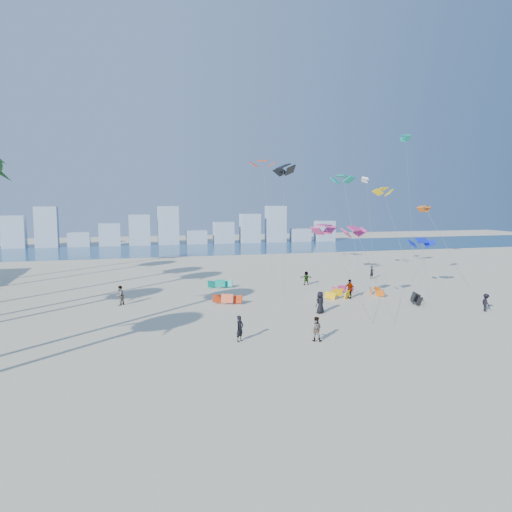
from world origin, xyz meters
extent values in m
plane|color=beige|center=(0.00, 0.00, 0.00)|extent=(220.00, 220.00, 0.00)
plane|color=navy|center=(0.00, 72.00, 0.01)|extent=(220.00, 220.00, 0.00)
imported|color=black|center=(-1.15, 5.19, 0.88)|extent=(0.77, 0.74, 1.77)
imported|color=gray|center=(3.80, 3.87, 0.84)|extent=(1.01, 0.93, 1.68)
imported|color=black|center=(7.32, 11.37, 0.93)|extent=(1.08, 0.95, 1.86)
imported|color=gray|center=(12.59, 16.53, 0.94)|extent=(0.79, 1.19, 1.87)
imported|color=black|center=(21.26, 8.20, 0.78)|extent=(0.76, 1.09, 1.55)
imported|color=gray|center=(11.36, 24.82, 0.78)|extent=(1.52, 0.78, 1.56)
imported|color=black|center=(20.75, 26.89, 0.78)|extent=(0.66, 0.55, 1.56)
imported|color=gray|center=(-8.93, 19.31, 0.90)|extent=(1.08, 1.10, 1.79)
cylinder|color=#595959|center=(8.68, 9.15, 3.72)|extent=(2.48, 4.06, 7.45)
cylinder|color=#595959|center=(16.23, 23.37, 6.12)|extent=(0.87, 3.73, 12.25)
cylinder|color=#595959|center=(26.81, 21.09, 4.42)|extent=(2.80, 4.94, 8.86)
cylinder|color=#595959|center=(6.81, 19.39, 6.45)|extent=(0.82, 3.03, 12.91)
cylinder|color=#595959|center=(20.39, 26.88, 6.19)|extent=(1.60, 5.92, 12.38)
cylinder|color=#595959|center=(20.83, 16.34, 2.68)|extent=(1.39, 3.41, 5.37)
cylinder|color=#595959|center=(8.88, 31.70, 7.23)|extent=(0.64, 2.47, 14.46)
cylinder|color=#595959|center=(23.84, 26.67, 5.47)|extent=(0.95, 5.61, 10.96)
cylinder|color=#595959|center=(10.91, 8.90, 3.57)|extent=(1.50, 4.23, 7.14)
cylinder|color=#595959|center=(27.61, 29.82, 9.00)|extent=(0.11, 3.27, 18.00)
cube|color=#9EADBF|center=(-29.60, 82.00, 3.30)|extent=(4.40, 3.00, 6.60)
cube|color=#9EADBF|center=(-23.40, 82.00, 4.20)|extent=(4.40, 3.00, 8.40)
cube|color=#9EADBF|center=(-17.20, 82.00, 1.50)|extent=(4.40, 3.00, 3.00)
cube|color=#9EADBF|center=(-11.00, 82.00, 2.40)|extent=(4.40, 3.00, 4.80)
cube|color=#9EADBF|center=(-4.80, 82.00, 3.30)|extent=(4.40, 3.00, 6.60)
cube|color=#9EADBF|center=(1.40, 82.00, 4.20)|extent=(4.40, 3.00, 8.40)
cube|color=#9EADBF|center=(7.60, 82.00, 1.50)|extent=(4.40, 3.00, 3.00)
cube|color=#9EADBF|center=(13.80, 82.00, 2.40)|extent=(4.40, 3.00, 4.80)
cube|color=#9EADBF|center=(20.00, 82.00, 3.30)|extent=(4.40, 3.00, 6.60)
cube|color=#9EADBF|center=(26.20, 82.00, 4.20)|extent=(4.40, 3.00, 8.40)
cube|color=#9EADBF|center=(32.40, 82.00, 1.50)|extent=(4.40, 3.00, 3.00)
cube|color=#9EADBF|center=(38.60, 82.00, 2.40)|extent=(4.40, 3.00, 4.80)
camera|label=1|loc=(-8.66, -25.75, 9.35)|focal=34.03mm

